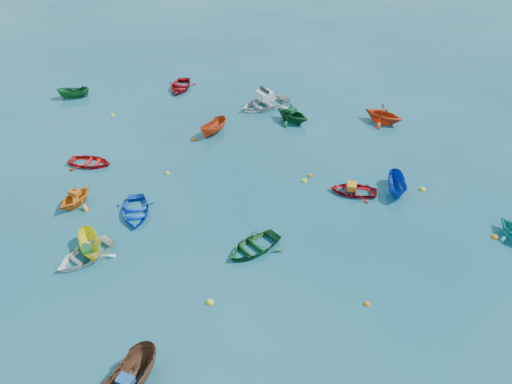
# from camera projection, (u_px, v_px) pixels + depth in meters

# --- Properties ---
(ground) EXTENTS (160.00, 160.00, 0.00)m
(ground) POSITION_uv_depth(u_px,v_px,m) (233.00, 253.00, 25.41)
(ground) COLOR #0B3E50
(ground) RESTS_ON ground
(dinghy_blue_sw) EXTENTS (3.31, 3.74, 0.64)m
(dinghy_blue_sw) POSITION_uv_depth(u_px,v_px,m) (136.00, 214.00, 28.07)
(dinghy_blue_sw) COLOR blue
(dinghy_blue_sw) RESTS_ON ground
(dinghy_white_near) EXTENTS (3.39, 3.78, 0.64)m
(dinghy_white_near) POSITION_uv_depth(u_px,v_px,m) (86.00, 258.00, 25.13)
(dinghy_white_near) COLOR white
(dinghy_white_near) RESTS_ON ground
(dinghy_orange_w) EXTENTS (2.54, 2.80, 1.28)m
(dinghy_orange_w) POSITION_uv_depth(u_px,v_px,m) (77.00, 204.00, 28.82)
(dinghy_orange_w) COLOR orange
(dinghy_orange_w) RESTS_ON ground
(sampan_yellow_mid) EXTENTS (2.42, 2.68, 1.02)m
(sampan_yellow_mid) POSITION_uv_depth(u_px,v_px,m) (92.00, 252.00, 25.51)
(sampan_yellow_mid) COLOR yellow
(sampan_yellow_mid) RESTS_ON ground
(dinghy_green_e) EXTENTS (3.59, 3.80, 0.64)m
(dinghy_green_e) POSITION_uv_depth(u_px,v_px,m) (253.00, 250.00, 25.64)
(dinghy_green_e) COLOR #125120
(dinghy_green_e) RESTS_ON ground
(dinghy_red_nw) EXTENTS (2.92, 2.15, 0.59)m
(dinghy_red_nw) POSITION_uv_depth(u_px,v_px,m) (91.00, 165.00, 32.34)
(dinghy_red_nw) COLOR red
(dinghy_red_nw) RESTS_ON ground
(sampan_orange_n) EXTENTS (1.82, 2.92, 1.06)m
(sampan_orange_n) POSITION_uv_depth(u_px,v_px,m) (214.00, 133.00, 35.78)
(sampan_orange_n) COLOR #BE3911
(sampan_orange_n) RESTS_ON ground
(dinghy_green_n) EXTENTS (3.63, 3.47, 1.49)m
(dinghy_green_n) POSITION_uv_depth(u_px,v_px,m) (292.00, 121.00, 37.30)
(dinghy_green_n) COLOR #10461E
(dinghy_green_n) RESTS_ON ground
(dinghy_red_ne) EXTENTS (2.83, 2.07, 0.57)m
(dinghy_red_ne) POSITION_uv_depth(u_px,v_px,m) (353.00, 193.00, 29.78)
(dinghy_red_ne) COLOR #A00D19
(dinghy_red_ne) RESTS_ON ground
(sampan_blue_far) EXTENTS (1.36, 2.79, 1.04)m
(sampan_blue_far) POSITION_uv_depth(u_px,v_px,m) (396.00, 191.00, 29.90)
(sampan_blue_far) COLOR #0D32A7
(sampan_blue_far) RESTS_ON ground
(dinghy_red_far) EXTENTS (2.87, 3.66, 0.69)m
(dinghy_red_far) POSITION_uv_depth(u_px,v_px,m) (180.00, 89.00, 42.17)
(dinghy_red_far) COLOR #9F0D15
(dinghy_red_far) RESTS_ON ground
(dinghy_orange_far) EXTENTS (3.68, 3.46, 1.54)m
(dinghy_orange_far) POSITION_uv_depth(u_px,v_px,m) (382.00, 122.00, 37.19)
(dinghy_orange_far) COLOR red
(dinghy_orange_far) RESTS_ON ground
(sampan_green_far) EXTENTS (2.67, 1.92, 0.97)m
(sampan_green_far) POSITION_uv_depth(u_px,v_px,m) (75.00, 98.00, 40.72)
(sampan_green_far) COLOR #145620
(sampan_green_far) RESTS_ON ground
(motorboat_white) EXTENTS (5.05, 5.03, 1.46)m
(motorboat_white) POSITION_uv_depth(u_px,v_px,m) (265.00, 107.00, 39.33)
(motorboat_white) COLOR silver
(motorboat_white) RESTS_ON ground
(tarp_green_a) EXTENTS (0.80, 0.73, 0.31)m
(tarp_green_a) POSITION_uv_depth(u_px,v_px,m) (86.00, 250.00, 24.92)
(tarp_green_a) COLOR #124A22
(tarp_green_a) RESTS_ON dinghy_white_near
(tarp_blue_a) EXTENTS (0.68, 0.56, 0.29)m
(tarp_blue_a) POSITION_uv_depth(u_px,v_px,m) (125.00, 381.00, 18.53)
(tarp_blue_a) COLOR #194C90
(tarp_blue_a) RESTS_ON sampan_brown_mid
(tarp_orange_a) EXTENTS (0.66, 0.55, 0.28)m
(tarp_orange_a) POSITION_uv_depth(u_px,v_px,m) (75.00, 193.00, 28.41)
(tarp_orange_a) COLOR #BF5613
(tarp_orange_a) RESTS_ON dinghy_orange_w
(tarp_green_b) EXTENTS (0.73, 0.79, 0.31)m
(tarp_green_b) POSITION_uv_depth(u_px,v_px,m) (291.00, 110.00, 36.83)
(tarp_green_b) COLOR #124927
(tarp_green_b) RESTS_ON dinghy_green_n
(tarp_orange_b) EXTENTS (0.55, 0.71, 0.33)m
(tarp_orange_b) POSITION_uv_depth(u_px,v_px,m) (352.00, 186.00, 29.53)
(tarp_orange_b) COLOR orange
(tarp_orange_b) RESTS_ON dinghy_red_ne
(buoy_ye_a) EXTENTS (0.37, 0.37, 0.37)m
(buoy_ye_a) POSITION_uv_depth(u_px,v_px,m) (210.00, 303.00, 22.70)
(buoy_ye_a) COLOR gold
(buoy_ye_a) RESTS_ON ground
(buoy_or_b) EXTENTS (0.31, 0.31, 0.31)m
(buoy_or_b) POSITION_uv_depth(u_px,v_px,m) (367.00, 304.00, 22.61)
(buoy_or_b) COLOR orange
(buoy_or_b) RESTS_ON ground
(buoy_ye_b) EXTENTS (0.31, 0.31, 0.31)m
(buoy_ye_b) POSITION_uv_depth(u_px,v_px,m) (167.00, 174.00, 31.47)
(buoy_ye_b) COLOR gold
(buoy_ye_b) RESTS_ON ground
(buoy_or_c) EXTENTS (0.35, 0.35, 0.35)m
(buoy_or_c) POSITION_uv_depth(u_px,v_px,m) (195.00, 140.00, 35.02)
(buoy_or_c) COLOR #D35C0B
(buoy_or_c) RESTS_ON ground
(buoy_ye_c) EXTENTS (0.35, 0.35, 0.35)m
(buoy_ye_c) POSITION_uv_depth(u_px,v_px,m) (304.00, 181.00, 30.77)
(buoy_ye_c) COLOR yellow
(buoy_ye_c) RESTS_ON ground
(buoy_or_d) EXTENTS (0.36, 0.36, 0.36)m
(buoy_or_d) POSITION_uv_depth(u_px,v_px,m) (495.00, 238.00, 26.41)
(buoy_or_d) COLOR orange
(buoy_or_d) RESTS_ON ground
(buoy_ye_d) EXTENTS (0.36, 0.36, 0.36)m
(buoy_ye_d) POSITION_uv_depth(u_px,v_px,m) (112.00, 115.00, 38.11)
(buoy_ye_d) COLOR yellow
(buoy_ye_d) RESTS_ON ground
(buoy_or_e) EXTENTS (0.32, 0.32, 0.32)m
(buoy_or_e) POSITION_uv_depth(u_px,v_px,m) (310.00, 176.00, 31.26)
(buoy_or_e) COLOR orange
(buoy_or_e) RESTS_ON ground
(buoy_ye_e) EXTENTS (0.38, 0.38, 0.38)m
(buoy_ye_e) POSITION_uv_depth(u_px,v_px,m) (422.00, 190.00, 30.02)
(buoy_ye_e) COLOR yellow
(buoy_ye_e) RESTS_ON ground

